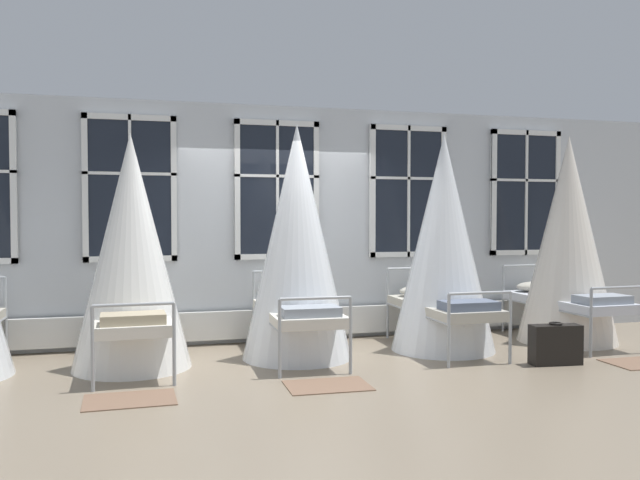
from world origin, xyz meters
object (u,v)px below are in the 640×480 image
(cot_second, at_px, (131,254))
(cot_fifth, at_px, (568,242))
(cot_fourth, at_px, (443,245))
(cot_third, at_px, (297,245))
(suitcase_dark, at_px, (555,344))

(cot_second, height_order, cot_fifth, cot_fifth)
(cot_fifth, bearing_deg, cot_fourth, 90.48)
(cot_third, bearing_deg, suitcase_dark, -110.95)
(cot_fourth, distance_m, suitcase_dark, 1.72)
(cot_fourth, bearing_deg, suitcase_dark, -141.54)
(cot_third, relative_size, cot_fourth, 1.02)
(cot_fourth, distance_m, cot_fifth, 1.81)
(suitcase_dark, bearing_deg, cot_fourth, 134.11)
(cot_second, bearing_deg, suitcase_dark, -105.18)
(cot_second, height_order, cot_fourth, cot_fourth)
(cot_second, distance_m, cot_fifth, 5.48)
(cot_fourth, bearing_deg, cot_second, 89.95)
(suitcase_dark, bearing_deg, cot_second, 172.34)
(cot_second, distance_m, suitcase_dark, 4.75)
(cot_second, distance_m, cot_third, 1.84)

